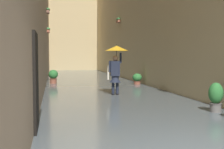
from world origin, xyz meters
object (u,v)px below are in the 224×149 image
person_wading (116,60)px  potted_plant_mid_left (216,97)px  potted_plant_far_left (137,79)px  potted_plant_near_right (54,74)px  potted_plant_mid_right (53,76)px

person_wading → potted_plant_mid_left: bearing=115.2°
potted_plant_mid_left → potted_plant_far_left: bearing=-90.9°
person_wading → potted_plant_mid_left: (-2.01, 4.27, -1.01)m
potted_plant_near_right → potted_plant_far_left: bearing=125.6°
potted_plant_mid_right → potted_plant_mid_left: bearing=115.1°
potted_plant_mid_right → potted_plant_near_right: (-0.03, -5.01, -0.16)m
potted_plant_far_left → potted_plant_near_right: 8.04m
potted_plant_far_left → potted_plant_mid_right: 4.95m
potted_plant_far_left → potted_plant_mid_left: bearing=89.1°
potted_plant_mid_right → potted_plant_near_right: bearing=-90.3°
potted_plant_far_left → person_wading: bearing=61.9°
potted_plant_far_left → potted_plant_mid_right: bearing=-18.0°
potted_plant_far_left → potted_plant_mid_left: size_ratio=0.76×
potted_plant_far_left → potted_plant_mid_right: (4.71, -1.53, 0.11)m
potted_plant_far_left → potted_plant_mid_left: 8.28m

